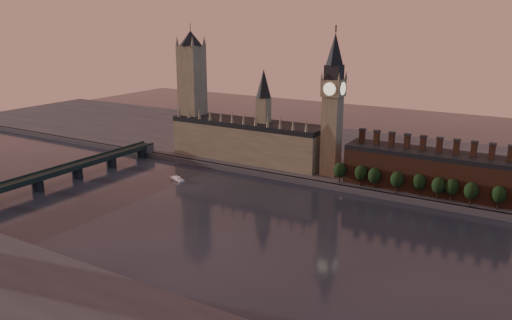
% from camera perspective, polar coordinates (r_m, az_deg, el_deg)
% --- Properties ---
extents(ground, '(900.00, 900.00, 0.00)m').
position_cam_1_polar(ground, '(287.54, -2.04, -7.69)').
color(ground, black).
rests_on(ground, ground).
extents(north_bank, '(900.00, 182.00, 4.00)m').
position_cam_1_polar(north_bank, '(439.04, 10.65, 0.60)').
color(north_bank, '#4D4E53').
rests_on(north_bank, ground).
extents(palace_of_westminster, '(130.00, 30.30, 74.00)m').
position_cam_1_polar(palace_of_westminster, '(406.23, -0.92, 2.51)').
color(palace_of_westminster, gray).
rests_on(palace_of_westminster, north_bank).
extents(victoria_tower, '(24.00, 24.00, 108.00)m').
position_cam_1_polar(victoria_tower, '(431.11, -7.30, 8.21)').
color(victoria_tower, gray).
rests_on(victoria_tower, north_bank).
extents(big_ben, '(15.00, 15.00, 107.00)m').
position_cam_1_polar(big_ben, '(361.95, 8.77, 6.39)').
color(big_ben, gray).
rests_on(big_ben, north_bank).
extents(chimney_block, '(110.00, 25.00, 37.00)m').
position_cam_1_polar(chimney_block, '(350.85, 19.13, -1.13)').
color(chimney_block, '#543020').
rests_on(chimney_block, north_bank).
extents(embankment_tree_0, '(8.60, 8.60, 14.88)m').
position_cam_1_polar(embankment_tree_0, '(352.50, 9.56, -1.13)').
color(embankment_tree_0, black).
rests_on(embankment_tree_0, north_bank).
extents(embankment_tree_1, '(8.60, 8.60, 14.88)m').
position_cam_1_polar(embankment_tree_1, '(348.26, 11.90, -1.46)').
color(embankment_tree_1, black).
rests_on(embankment_tree_1, north_bank).
extents(embankment_tree_2, '(8.60, 8.60, 14.88)m').
position_cam_1_polar(embankment_tree_2, '(344.61, 13.38, -1.73)').
color(embankment_tree_2, black).
rests_on(embankment_tree_2, north_bank).
extents(embankment_tree_3, '(8.60, 8.60, 14.88)m').
position_cam_1_polar(embankment_tree_3, '(340.02, 15.83, -2.14)').
color(embankment_tree_3, black).
rests_on(embankment_tree_3, north_bank).
extents(embankment_tree_4, '(8.60, 8.60, 14.88)m').
position_cam_1_polar(embankment_tree_4, '(338.53, 18.13, -2.41)').
color(embankment_tree_4, black).
rests_on(embankment_tree_4, north_bank).
extents(embankment_tree_5, '(8.60, 8.60, 14.88)m').
position_cam_1_polar(embankment_tree_5, '(335.59, 20.12, -2.75)').
color(embankment_tree_5, black).
rests_on(embankment_tree_5, north_bank).
extents(embankment_tree_6, '(8.60, 8.60, 14.88)m').
position_cam_1_polar(embankment_tree_6, '(335.38, 21.47, -2.90)').
color(embankment_tree_6, black).
rests_on(embankment_tree_6, north_bank).
extents(embankment_tree_7, '(8.60, 8.60, 14.88)m').
position_cam_1_polar(embankment_tree_7, '(332.75, 23.37, -3.25)').
color(embankment_tree_7, black).
rests_on(embankment_tree_7, north_bank).
extents(embankment_tree_8, '(8.60, 8.60, 14.88)m').
position_cam_1_polar(embankment_tree_8, '(332.50, 25.99, -3.57)').
color(embankment_tree_8, black).
rests_on(embankment_tree_8, north_bank).
extents(westminster_bridge, '(14.00, 200.00, 11.55)m').
position_cam_1_polar(westminster_bridge, '(385.41, -22.04, -1.57)').
color(westminster_bridge, black).
rests_on(westminster_bridge, ground).
extents(river_boat, '(14.34, 8.17, 2.76)m').
position_cam_1_polar(river_boat, '(373.41, -9.02, -2.14)').
color(river_boat, silver).
rests_on(river_boat, ground).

